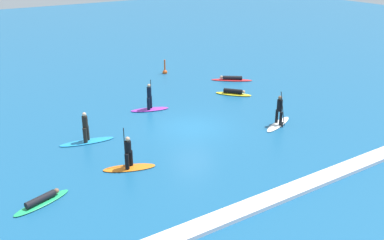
% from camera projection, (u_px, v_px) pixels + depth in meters
% --- Properties ---
extents(ground_plane, '(120.00, 120.00, 0.00)m').
position_uv_depth(ground_plane, '(192.00, 128.00, 25.57)').
color(ground_plane, '#195684').
rests_on(ground_plane, ground).
extents(surfer_on_blue_board, '(3.02, 1.20, 1.74)m').
position_uv_depth(surfer_on_blue_board, '(86.00, 135.00, 23.55)').
color(surfer_on_blue_board, '#1E8CD1').
rests_on(surfer_on_blue_board, ground_plane).
extents(surfer_on_red_board, '(2.97, 2.50, 0.38)m').
position_uv_depth(surfer_on_red_board, '(232.00, 79.00, 34.47)').
color(surfer_on_red_board, red).
rests_on(surfer_on_red_board, ground_plane).
extents(surfer_on_white_board, '(2.86, 1.63, 2.16)m').
position_uv_depth(surfer_on_white_board, '(279.00, 116.00, 25.81)').
color(surfer_on_white_board, white).
rests_on(surfer_on_white_board, ground_plane).
extents(surfer_on_green_board, '(2.65, 1.41, 0.38)m').
position_uv_depth(surfer_on_green_board, '(42.00, 201.00, 18.05)').
color(surfer_on_green_board, '#23B266').
rests_on(surfer_on_green_board, ground_plane).
extents(surfer_on_purple_board, '(2.59, 1.43, 2.00)m').
position_uv_depth(surfer_on_purple_board, '(150.00, 104.00, 28.18)').
color(surfer_on_purple_board, purple).
rests_on(surfer_on_purple_board, ground_plane).
extents(surfer_on_orange_board, '(2.61, 1.60, 2.02)m').
position_uv_depth(surfer_on_orange_board, '(129.00, 161.00, 20.78)').
color(surfer_on_orange_board, orange).
rests_on(surfer_on_orange_board, ground_plane).
extents(surfer_on_yellow_board, '(2.20, 2.40, 0.44)m').
position_uv_depth(surfer_on_yellow_board, '(233.00, 93.00, 31.17)').
color(surfer_on_yellow_board, yellow).
rests_on(surfer_on_yellow_board, ground_plane).
extents(marker_buoy, '(0.41, 0.41, 1.27)m').
position_uv_depth(marker_buoy, '(165.00, 71.00, 36.33)').
color(marker_buoy, '#E55119').
rests_on(marker_buoy, ground_plane).
extents(wave_crest, '(16.45, 0.90, 0.18)m').
position_uv_depth(wave_crest, '(297.00, 189.00, 19.03)').
color(wave_crest, white).
rests_on(wave_crest, ground_plane).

